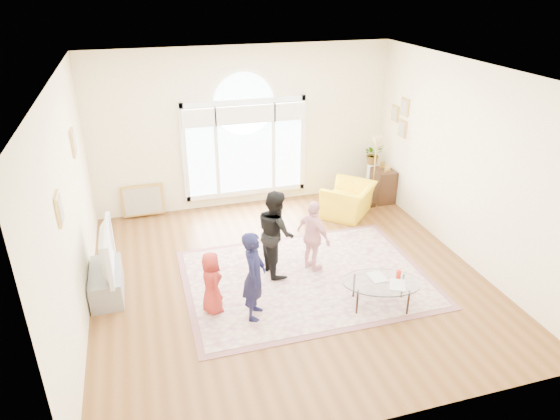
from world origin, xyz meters
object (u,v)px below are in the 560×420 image
object	(u,v)px
area_rug	(306,278)
tv_console	(107,282)
television	(102,250)
coffee_table	(382,283)
armchair	(348,200)

from	to	relation	value
area_rug	tv_console	world-z (taller)	tv_console
tv_console	area_rug	bearing A→B (deg)	-8.37
television	coffee_table	xyz separation A→B (m)	(3.79, -1.42, -0.36)
television	armchair	size ratio (longest dim) A/B	1.19
television	tv_console	bearing A→B (deg)	180.00
coffee_table	tv_console	bearing A→B (deg)	177.08
armchair	coffee_table	bearing A→B (deg)	29.02
armchair	television	bearing A→B (deg)	-27.80
area_rug	coffee_table	size ratio (longest dim) A/B	2.80
tv_console	armchair	bearing A→B (deg)	18.52
coffee_table	armchair	world-z (taller)	armchair
coffee_table	area_rug	bearing A→B (deg)	146.66
tv_console	television	size ratio (longest dim) A/B	0.85
television	armchair	xyz separation A→B (m)	(4.56, 1.53, -0.44)
area_rug	television	distance (m)	3.12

